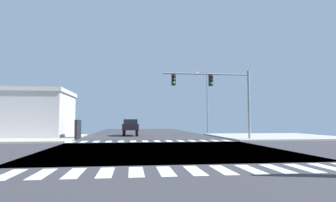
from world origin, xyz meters
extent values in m
cube|color=#39373C|center=(0.00, 0.00, -0.03)|extent=(14.00, 90.00, 0.05)
cube|color=#39373C|center=(0.00, 0.00, -0.03)|extent=(90.00, 12.00, 0.05)
cube|color=#B2ADA3|center=(13.00, 12.00, 0.07)|extent=(12.00, 12.00, 0.14)
cube|color=#B1B09C|center=(-13.00, 12.00, 0.07)|extent=(12.00, 12.00, 0.14)
cube|color=silver|center=(-5.75, -7.30, 0.00)|extent=(0.50, 2.00, 0.01)
cube|color=silver|center=(-4.75, -7.30, 0.00)|extent=(0.50, 2.00, 0.01)
cube|color=silver|center=(-3.75, -7.30, 0.00)|extent=(0.50, 2.00, 0.01)
cube|color=silver|center=(-2.75, -7.30, 0.00)|extent=(0.50, 2.00, 0.01)
cube|color=silver|center=(-1.75, -7.30, 0.00)|extent=(0.50, 2.00, 0.01)
cube|color=silver|center=(-0.75, -7.30, 0.00)|extent=(0.50, 2.00, 0.01)
cube|color=silver|center=(0.25, -7.30, 0.00)|extent=(0.50, 2.00, 0.01)
cube|color=silver|center=(1.25, -7.30, 0.00)|extent=(0.50, 2.00, 0.01)
cube|color=silver|center=(2.25, -7.30, 0.00)|extent=(0.50, 2.00, 0.01)
cube|color=silver|center=(3.25, -7.30, 0.00)|extent=(0.50, 2.00, 0.01)
cube|color=silver|center=(4.25, -7.30, 0.00)|extent=(0.50, 2.00, 0.01)
cube|color=silver|center=(5.25, -7.30, 0.00)|extent=(0.50, 2.00, 0.01)
cube|color=silver|center=(-6.75, 7.30, 0.00)|extent=(0.50, 2.00, 0.01)
cube|color=silver|center=(-5.75, 7.30, 0.00)|extent=(0.50, 2.00, 0.01)
cube|color=silver|center=(-4.75, 7.30, 0.00)|extent=(0.50, 2.00, 0.01)
cube|color=silver|center=(-3.75, 7.30, 0.00)|extent=(0.50, 2.00, 0.01)
cube|color=silver|center=(-2.75, 7.30, 0.00)|extent=(0.50, 2.00, 0.01)
cube|color=silver|center=(-1.75, 7.30, 0.00)|extent=(0.50, 2.00, 0.01)
cube|color=silver|center=(-0.75, 7.30, 0.00)|extent=(0.50, 2.00, 0.01)
cube|color=silver|center=(0.25, 7.30, 0.00)|extent=(0.50, 2.00, 0.01)
cube|color=silver|center=(1.25, 7.30, 0.00)|extent=(0.50, 2.00, 0.01)
cube|color=silver|center=(2.25, 7.30, 0.00)|extent=(0.50, 2.00, 0.01)
cube|color=silver|center=(3.25, 7.30, 0.00)|extent=(0.50, 2.00, 0.01)
cube|color=silver|center=(4.25, 7.30, 0.00)|extent=(0.50, 2.00, 0.01)
cube|color=silver|center=(5.25, 7.30, 0.00)|extent=(0.50, 2.00, 0.01)
cube|color=silver|center=(6.25, 7.30, 0.00)|extent=(0.50, 2.00, 0.01)
cylinder|color=gray|center=(8.55, 7.68, 3.12)|extent=(0.20, 0.20, 6.25)
cylinder|color=gray|center=(4.66, 7.68, 5.85)|extent=(7.77, 0.14, 0.14)
cube|color=black|center=(5.05, 7.68, 5.30)|extent=(0.32, 0.40, 1.00)
sphere|color=black|center=(5.05, 7.43, 5.61)|extent=(0.22, 0.22, 0.22)
sphere|color=black|center=(5.05, 7.43, 5.30)|extent=(0.22, 0.22, 0.22)
sphere|color=green|center=(5.05, 7.43, 4.99)|extent=(0.22, 0.22, 0.22)
cube|color=black|center=(1.71, 7.68, 5.30)|extent=(0.32, 0.40, 1.00)
sphere|color=black|center=(1.71, 7.43, 5.61)|extent=(0.22, 0.22, 0.22)
sphere|color=black|center=(1.71, 7.43, 5.30)|extent=(0.22, 0.22, 0.22)
sphere|color=green|center=(1.71, 7.43, 4.99)|extent=(0.22, 0.22, 0.22)
cylinder|color=gray|center=(8.15, 20.51, 4.15)|extent=(0.16, 0.16, 8.29)
cylinder|color=gray|center=(7.45, 20.51, 8.19)|extent=(1.40, 0.10, 0.10)
ellipsoid|color=silver|center=(6.75, 20.51, 8.14)|extent=(0.60, 0.32, 0.20)
cube|color=black|center=(-6.92, 11.19, 0.90)|extent=(0.24, 2.20, 1.80)
cylinder|color=black|center=(-1.28, 15.07, 0.34)|extent=(0.26, 0.68, 0.68)
cylinder|color=black|center=(-2.72, 15.07, 0.34)|extent=(0.26, 0.68, 0.68)
cylinder|color=black|center=(-1.28, 17.99, 0.34)|extent=(0.26, 0.68, 0.68)
cylinder|color=black|center=(-2.72, 17.99, 0.34)|extent=(0.26, 0.68, 0.68)
cube|color=black|center=(-2.00, 16.53, 1.01)|extent=(1.80, 4.30, 0.66)
cube|color=black|center=(-2.00, 16.53, 1.61)|extent=(1.55, 2.24, 0.54)
camera|label=1|loc=(-1.93, -17.20, 1.70)|focal=31.05mm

